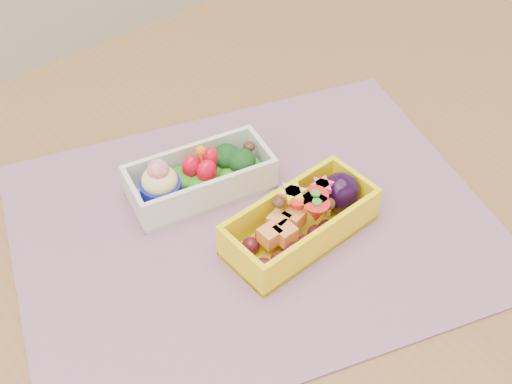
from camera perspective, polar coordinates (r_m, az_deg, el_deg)
table at (r=0.77m, az=-0.38°, el=-7.56°), size 1.20×0.80×0.75m
placemat at (r=0.68m, az=-0.22°, el=-2.80°), size 0.57×0.50×0.00m
bento_white at (r=0.70m, az=-4.90°, el=1.29°), size 0.16×0.10×0.06m
bento_yellow at (r=0.66m, az=4.10°, el=-2.39°), size 0.16×0.07×0.05m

